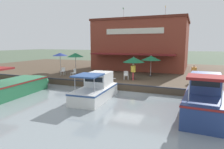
{
  "coord_description": "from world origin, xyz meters",
  "views": [
    {
      "loc": [
        16.25,
        5.19,
        4.17
      ],
      "look_at": [
        -1.0,
        -1.99,
        1.3
      ],
      "focal_mm": 32.0,
      "sensor_mm": 36.0,
      "label": 1
    }
  ],
  "objects": [
    {
      "name": "motorboat_second_along",
      "position": [
        4.4,
        -8.37,
        0.73
      ],
      "size": [
        7.76,
        3.19,
        2.38
      ],
      "color": "#287047",
      "rests_on": "river_water"
    },
    {
      "name": "motorboat_distant_upstream",
      "position": [
        3.74,
        5.82,
        0.96
      ],
      "size": [
        5.93,
        2.3,
        2.52
      ],
      "color": "navy",
      "rests_on": "river_water"
    },
    {
      "name": "quay_edge_fender",
      "position": [
        -0.1,
        0.0,
        0.65
      ],
      "size": [
        0.2,
        50.4,
        0.1
      ],
      "primitive_type": "cube",
      "color": "#2D2D33",
      "rests_on": "quay_deck"
    },
    {
      "name": "patio_umbrella_by_entrance",
      "position": [
        -3.94,
        -7.91,
        2.88
      ],
      "size": [
        1.95,
        1.95,
        2.57
      ],
      "color": "#B7B7B7",
      "rests_on": "quay_deck"
    },
    {
      "name": "ground_plane",
      "position": [
        0.0,
        0.0,
        0.0
      ],
      "size": [
        220.0,
        220.0,
        0.0
      ],
      "primitive_type": "plane",
      "color": "#4C5B47"
    },
    {
      "name": "cafe_chair_back_row_seat",
      "position": [
        -2.76,
        -8.91,
        1.08
      ],
      "size": [
        0.53,
        0.53,
        0.85
      ],
      "color": "white",
      "rests_on": "quay_deck"
    },
    {
      "name": "patio_umbrella_mid_patio_right",
      "position": [
        -5.92,
        0.67,
        2.62
      ],
      "size": [
        2.17,
        2.17,
        2.3
      ],
      "color": "#B7B7B7",
      "rests_on": "quay_deck"
    },
    {
      "name": "patio_umbrella_back_row",
      "position": [
        -5.07,
        -10.97,
        2.83
      ],
      "size": [
        1.96,
        1.96,
        2.46
      ],
      "color": "#B7B7B7",
      "rests_on": "quay_deck"
    },
    {
      "name": "person_near_entrance",
      "position": [
        -3.7,
        5.17,
        1.63
      ],
      "size": [
        0.47,
        0.47,
        1.65
      ],
      "color": "orange",
      "rests_on": "quay_deck"
    },
    {
      "name": "quay_deck",
      "position": [
        -11.0,
        0.0,
        0.3
      ],
      "size": [
        22.0,
        56.0,
        0.6
      ],
      "primitive_type": "cube",
      "color": "#4C3D2D",
      "rests_on": "ground"
    },
    {
      "name": "tree_downstream_bank",
      "position": [
        -17.1,
        -5.3,
        5.73
      ],
      "size": [
        3.91,
        3.73,
        7.13
      ],
      "color": "brown",
      "rests_on": "quay_deck"
    },
    {
      "name": "cafe_chair_under_first_umbrella",
      "position": [
        -2.28,
        -3.82,
        1.08
      ],
      "size": [
        0.58,
        0.58,
        0.85
      ],
      "color": "white",
      "rests_on": "quay_deck"
    },
    {
      "name": "cafe_chair_beside_entrance",
      "position": [
        -2.18,
        -7.03,
        1.08
      ],
      "size": [
        0.58,
        0.58,
        0.85
      ],
      "color": "white",
      "rests_on": "quay_deck"
    },
    {
      "name": "patio_umbrella_far_corner",
      "position": [
        -3.35,
        -0.57,
        2.58
      ],
      "size": [
        2.22,
        2.22,
        2.29
      ],
      "color": "#B7B7B7",
      "rests_on": "quay_deck"
    },
    {
      "name": "motorboat_mid_row",
      "position": [
        2.87,
        -1.55,
        0.79
      ],
      "size": [
        5.65,
        2.34,
        2.03
      ],
      "color": "white",
      "rests_on": "river_water"
    },
    {
      "name": "waterfront_restaurant",
      "position": [
        -13.44,
        -2.15,
        4.09
      ],
      "size": [
        11.72,
        12.71,
        9.02
      ],
      "color": "brown",
      "rests_on": "quay_deck"
    },
    {
      "name": "person_mid_patio",
      "position": [
        -2.68,
        -0.41,
        1.65
      ],
      "size": [
        0.47,
        0.47,
        1.67
      ],
      "color": "#B23338",
      "rests_on": "quay_deck"
    },
    {
      "name": "cafe_chair_facing_river",
      "position": [
        -2.7,
        -1.16,
        1.08
      ],
      "size": [
        0.57,
        0.57,
        0.85
      ],
      "color": "white",
      "rests_on": "quay_deck"
    }
  ]
}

